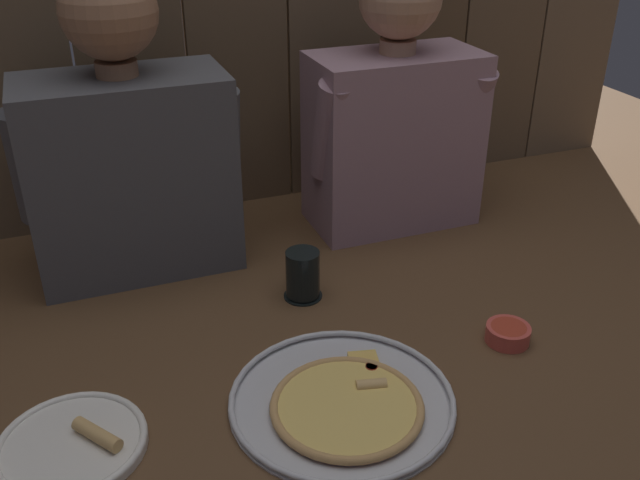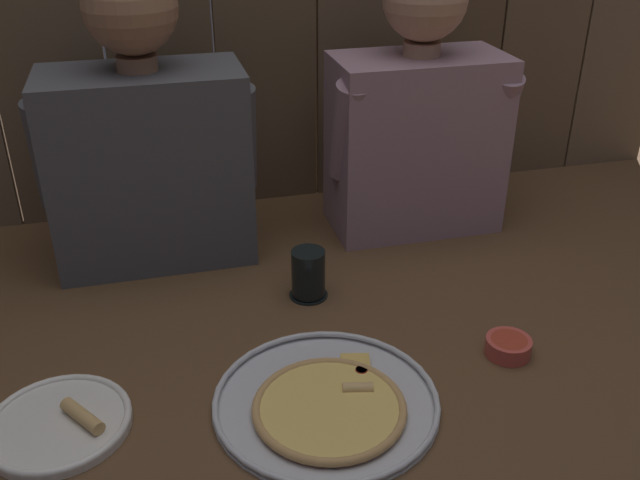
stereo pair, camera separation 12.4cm
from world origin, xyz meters
name	(u,v)px [view 1 (the left image)]	position (x,y,z in m)	size (l,w,h in m)	color
ground_plane	(351,351)	(0.00, 0.00, 0.00)	(3.20, 3.20, 0.00)	brown
pizza_tray	(344,402)	(-0.07, -0.13, 0.01)	(0.37, 0.37, 0.03)	silver
dinner_plate	(73,444)	(-0.48, -0.07, 0.01)	(0.22, 0.22, 0.03)	white
drinking_glass	(303,275)	(-0.02, 0.20, 0.05)	(0.08, 0.08, 0.10)	black
dipping_bowl	(508,333)	(0.28, -0.07, 0.02)	(0.08, 0.08, 0.03)	#CC4C42
diner_left	(127,141)	(-0.30, 0.46, 0.28)	(0.44, 0.22, 0.63)	#4C4C51
diner_right	(395,107)	(0.30, 0.46, 0.28)	(0.42, 0.22, 0.62)	gray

